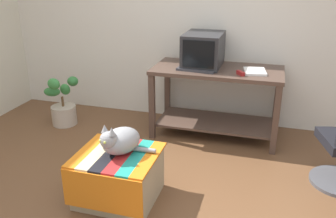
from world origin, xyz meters
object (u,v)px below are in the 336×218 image
object	(u,v)px
keyboard	(196,69)
cat	(120,141)
tv_monitor	(203,50)
ottoman_with_blanket	(118,176)
book	(255,71)
desk	(217,90)
potted_plant	(63,107)
stapler	(241,73)

from	to	relation	value
keyboard	cat	distance (m)	1.33
tv_monitor	ottoman_with_blanket	distance (m)	1.71
keyboard	ottoman_with_blanket	distance (m)	1.45
book	cat	xyz separation A→B (m)	(-0.92, -1.36, -0.27)
tv_monitor	book	bearing A→B (deg)	-11.12
desk	potted_plant	xyz separation A→B (m)	(-1.79, -0.23, -0.31)
desk	ottoman_with_blanket	distance (m)	1.57
keyboard	cat	bearing A→B (deg)	-99.92
book	potted_plant	world-z (taller)	book
book	potted_plant	bearing A→B (deg)	175.06
book	potted_plant	xyz separation A→B (m)	(-2.18, -0.18, -0.56)
tv_monitor	potted_plant	distance (m)	1.79
stapler	book	bearing A→B (deg)	10.90
stapler	desk	bearing A→B (deg)	109.29
potted_plant	stapler	xyz separation A→B (m)	(2.04, 0.05, 0.57)
potted_plant	keyboard	bearing A→B (deg)	3.06
stapler	potted_plant	bearing A→B (deg)	146.40
book	potted_plant	size ratio (longest dim) A/B	0.45
desk	tv_monitor	bearing A→B (deg)	160.74
ottoman_with_blanket	potted_plant	world-z (taller)	potted_plant
keyboard	cat	world-z (taller)	keyboard
ottoman_with_blanket	potted_plant	size ratio (longest dim) A/B	1.05
keyboard	stapler	size ratio (longest dim) A/B	3.64
desk	cat	world-z (taller)	desk
ottoman_with_blanket	cat	size ratio (longest dim) A/B	1.41
keyboard	cat	xyz separation A→B (m)	(-0.33, -1.26, -0.27)
keyboard	potted_plant	bearing A→B (deg)	-172.00
desk	tv_monitor	world-z (taller)	tv_monitor
desk	book	xyz separation A→B (m)	(0.39, -0.05, 0.26)
tv_monitor	stapler	distance (m)	0.52
tv_monitor	book	world-z (taller)	tv_monitor
ottoman_with_blanket	stapler	size ratio (longest dim) A/B	5.78
desk	ottoman_with_blanket	bearing A→B (deg)	-110.82
cat	desk	bearing A→B (deg)	91.74
cat	stapler	size ratio (longest dim) A/B	4.11
cat	potted_plant	xyz separation A→B (m)	(-1.25, 1.17, -0.30)
desk	cat	size ratio (longest dim) A/B	3.03
book	tv_monitor	bearing A→B (deg)	158.98
tv_monitor	cat	size ratio (longest dim) A/B	1.18
desk	potted_plant	size ratio (longest dim) A/B	2.27
cat	potted_plant	distance (m)	1.74
tv_monitor	stapler	bearing A→B (deg)	-29.64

